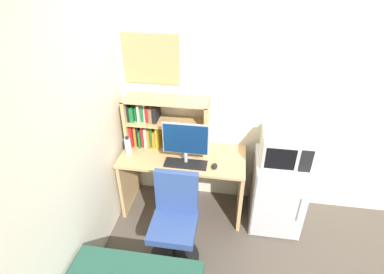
{
  "coord_description": "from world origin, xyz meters",
  "views": [
    {
      "loc": [
        -0.42,
        -2.81,
        2.56
      ],
      "look_at": [
        -0.81,
        -0.32,
        0.98
      ],
      "focal_mm": 28.4,
      "sensor_mm": 36.0,
      "label": 1
    }
  ],
  "objects_px": {
    "keyboard": "(186,164)",
    "wall_corkboard": "(151,59)",
    "mini_fridge": "(277,191)",
    "computer_mouse": "(214,166)",
    "microwave": "(285,148)",
    "desk_chair": "(175,225)",
    "desk_fan": "(292,122)",
    "hutch_bookshelf": "(155,122)",
    "water_bottle": "(128,146)",
    "monitor": "(186,142)"
  },
  "relations": [
    {
      "from": "water_bottle",
      "to": "computer_mouse",
      "type": "bearing_deg",
      "value": -6.02
    },
    {
      "from": "microwave",
      "to": "computer_mouse",
      "type": "bearing_deg",
      "value": -169.2
    },
    {
      "from": "monitor",
      "to": "microwave",
      "type": "relative_size",
      "value": 1.01
    },
    {
      "from": "wall_corkboard",
      "to": "desk_fan",
      "type": "bearing_deg",
      "value": -13.19
    },
    {
      "from": "hutch_bookshelf",
      "to": "water_bottle",
      "type": "relative_size",
      "value": 4.17
    },
    {
      "from": "microwave",
      "to": "desk_chair",
      "type": "height_order",
      "value": "microwave"
    },
    {
      "from": "computer_mouse",
      "to": "microwave",
      "type": "relative_size",
      "value": 0.22
    },
    {
      "from": "water_bottle",
      "to": "microwave",
      "type": "height_order",
      "value": "microwave"
    },
    {
      "from": "hutch_bookshelf",
      "to": "water_bottle",
      "type": "bearing_deg",
      "value": -136.7
    },
    {
      "from": "computer_mouse",
      "to": "microwave",
      "type": "distance_m",
      "value": 0.7
    },
    {
      "from": "hutch_bookshelf",
      "to": "desk_chair",
      "type": "relative_size",
      "value": 0.93
    },
    {
      "from": "monitor",
      "to": "desk_fan",
      "type": "relative_size",
      "value": 1.84
    },
    {
      "from": "mini_fridge",
      "to": "monitor",
      "type": "bearing_deg",
      "value": -174.4
    },
    {
      "from": "hutch_bookshelf",
      "to": "computer_mouse",
      "type": "xyz_separation_m",
      "value": [
        0.67,
        -0.32,
        -0.26
      ]
    },
    {
      "from": "mini_fridge",
      "to": "microwave",
      "type": "bearing_deg",
      "value": 89.93
    },
    {
      "from": "keyboard",
      "to": "water_bottle",
      "type": "bearing_deg",
      "value": 171.36
    },
    {
      "from": "hutch_bookshelf",
      "to": "desk_chair",
      "type": "distance_m",
      "value": 1.07
    },
    {
      "from": "wall_corkboard",
      "to": "water_bottle",
      "type": "bearing_deg",
      "value": -121.78
    },
    {
      "from": "computer_mouse",
      "to": "wall_corkboard",
      "type": "bearing_deg",
      "value": 147.67
    },
    {
      "from": "keyboard",
      "to": "computer_mouse",
      "type": "distance_m",
      "value": 0.28
    },
    {
      "from": "water_bottle",
      "to": "microwave",
      "type": "bearing_deg",
      "value": 1.1
    },
    {
      "from": "monitor",
      "to": "desk_chair",
      "type": "height_order",
      "value": "monitor"
    },
    {
      "from": "water_bottle",
      "to": "desk_fan",
      "type": "height_order",
      "value": "desk_fan"
    },
    {
      "from": "keyboard",
      "to": "hutch_bookshelf",
      "type": "bearing_deg",
      "value": 140.33
    },
    {
      "from": "keyboard",
      "to": "wall_corkboard",
      "type": "distance_m",
      "value": 1.08
    },
    {
      "from": "desk_chair",
      "to": "mini_fridge",
      "type": "bearing_deg",
      "value": 32.08
    },
    {
      "from": "microwave",
      "to": "desk_chair",
      "type": "relative_size",
      "value": 0.48
    },
    {
      "from": "microwave",
      "to": "desk_chair",
      "type": "distance_m",
      "value": 1.26
    },
    {
      "from": "monitor",
      "to": "computer_mouse",
      "type": "bearing_deg",
      "value": -5.87
    },
    {
      "from": "mini_fridge",
      "to": "desk_fan",
      "type": "distance_m",
      "value": 0.83
    },
    {
      "from": "computer_mouse",
      "to": "wall_corkboard",
      "type": "height_order",
      "value": "wall_corkboard"
    },
    {
      "from": "hutch_bookshelf",
      "to": "wall_corkboard",
      "type": "xyz_separation_m",
      "value": [
        -0.02,
        0.12,
        0.63
      ]
    },
    {
      "from": "keyboard",
      "to": "desk_fan",
      "type": "height_order",
      "value": "desk_fan"
    },
    {
      "from": "mini_fridge",
      "to": "desk_chair",
      "type": "xyz_separation_m",
      "value": [
        -0.96,
        -0.6,
        -0.0
      ]
    },
    {
      "from": "hutch_bookshelf",
      "to": "keyboard",
      "type": "distance_m",
      "value": 0.56
    },
    {
      "from": "hutch_bookshelf",
      "to": "wall_corkboard",
      "type": "distance_m",
      "value": 0.64
    },
    {
      "from": "desk_fan",
      "to": "wall_corkboard",
      "type": "distance_m",
      "value": 1.45
    },
    {
      "from": "hutch_bookshelf",
      "to": "desk_chair",
      "type": "xyz_separation_m",
      "value": [
        0.36,
        -0.8,
        -0.61
      ]
    },
    {
      "from": "water_bottle",
      "to": "desk_fan",
      "type": "distance_m",
      "value": 1.61
    },
    {
      "from": "microwave",
      "to": "desk_chair",
      "type": "bearing_deg",
      "value": -147.79
    },
    {
      "from": "monitor",
      "to": "desk_chair",
      "type": "relative_size",
      "value": 0.49
    },
    {
      "from": "desk_fan",
      "to": "wall_corkboard",
      "type": "bearing_deg",
      "value": 166.81
    },
    {
      "from": "monitor",
      "to": "water_bottle",
      "type": "distance_m",
      "value": 0.64
    },
    {
      "from": "water_bottle",
      "to": "wall_corkboard",
      "type": "bearing_deg",
      "value": 58.22
    },
    {
      "from": "computer_mouse",
      "to": "mini_fridge",
      "type": "bearing_deg",
      "value": 10.55
    },
    {
      "from": "keyboard",
      "to": "computer_mouse",
      "type": "relative_size",
      "value": 4.3
    },
    {
      "from": "keyboard",
      "to": "wall_corkboard",
      "type": "bearing_deg",
      "value": 133.02
    },
    {
      "from": "mini_fridge",
      "to": "computer_mouse",
      "type": "bearing_deg",
      "value": -169.45
    },
    {
      "from": "keyboard",
      "to": "microwave",
      "type": "height_order",
      "value": "microwave"
    },
    {
      "from": "keyboard",
      "to": "wall_corkboard",
      "type": "relative_size",
      "value": 0.75
    }
  ]
}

